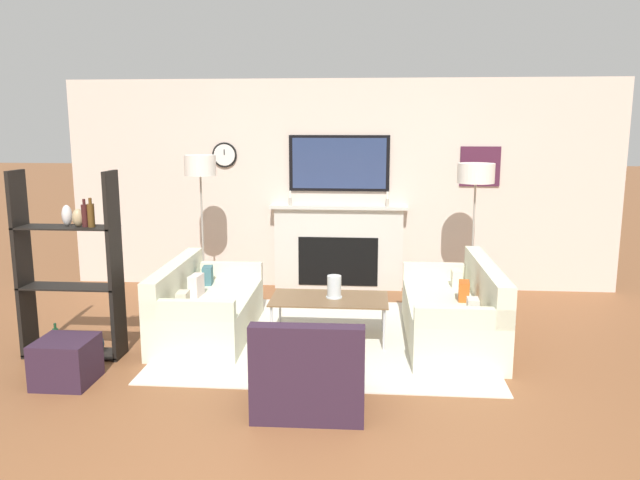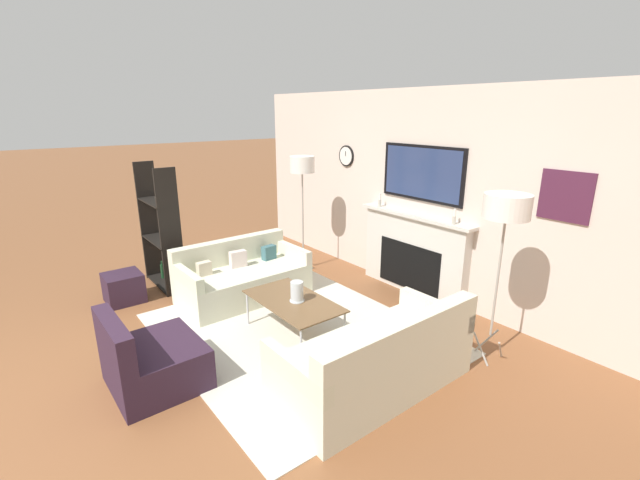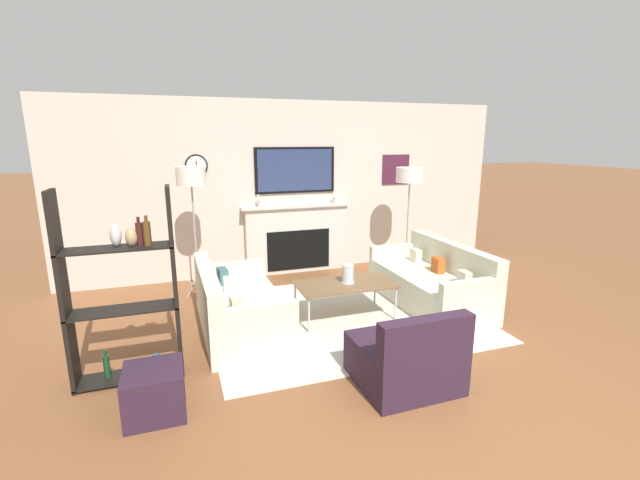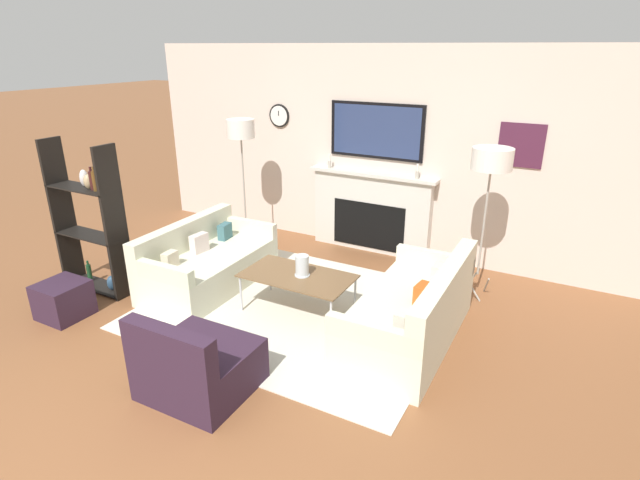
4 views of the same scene
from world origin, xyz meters
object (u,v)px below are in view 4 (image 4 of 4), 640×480
(ottoman, at_px, (63,300))
(armchair, at_px, (197,366))
(hurricane_candle, at_px, (302,267))
(coffee_table, at_px, (298,277))
(floor_lamp_left, at_px, (241,131))
(floor_lamp_right, at_px, (492,161))
(couch_left, at_px, (207,264))
(shelf_unit, at_px, (90,223))
(couch_right, at_px, (412,314))

(ottoman, bearing_deg, armchair, -7.65)
(armchair, xyz_separation_m, hurricane_candle, (0.09, 1.55, 0.28))
(armchair, distance_m, coffee_table, 1.54)
(floor_lamp_left, bearing_deg, coffee_table, -38.62)
(hurricane_candle, relative_size, floor_lamp_right, 0.13)
(armchair, height_order, coffee_table, armchair)
(coffee_table, bearing_deg, floor_lamp_left, 141.38)
(floor_lamp_left, bearing_deg, ottoman, -100.70)
(couch_left, relative_size, shelf_unit, 0.96)
(armchair, distance_m, floor_lamp_left, 3.52)
(armchair, relative_size, floor_lamp_right, 0.49)
(couch_left, relative_size, floor_lamp_right, 0.98)
(floor_lamp_left, bearing_deg, floor_lamp_right, 0.00)
(armchair, distance_m, shelf_unit, 2.52)
(coffee_table, distance_m, floor_lamp_right, 2.35)
(couch_left, bearing_deg, coffee_table, -2.07)
(hurricane_candle, bearing_deg, floor_lamp_left, 142.57)
(couch_right, bearing_deg, ottoman, -158.85)
(couch_left, distance_m, hurricane_candle, 1.35)
(couch_right, height_order, hurricane_candle, couch_right)
(couch_left, relative_size, coffee_table, 1.44)
(ottoman, bearing_deg, coffee_table, 30.63)
(armchair, relative_size, ottoman, 1.85)
(couch_right, bearing_deg, floor_lamp_right, 74.55)
(couch_right, relative_size, hurricane_candle, 8.11)
(couch_right, bearing_deg, floor_lamp_left, 156.39)
(coffee_table, bearing_deg, couch_left, 177.93)
(coffee_table, height_order, floor_lamp_right, floor_lamp_right)
(couch_right, relative_size, shelf_unit, 1.05)
(shelf_unit, bearing_deg, floor_lamp_right, 26.32)
(floor_lamp_left, bearing_deg, shelf_unit, -109.76)
(floor_lamp_right, bearing_deg, ottoman, -145.40)
(couch_right, distance_m, shelf_unit, 3.67)
(hurricane_candle, bearing_deg, armchair, -93.23)
(coffee_table, xyz_separation_m, floor_lamp_left, (-1.63, 1.30, 1.21))
(armchair, xyz_separation_m, shelf_unit, (-2.28, 0.89, 0.57))
(couch_left, distance_m, ottoman, 1.54)
(couch_right, xyz_separation_m, armchair, (-1.28, -1.58, -0.04))
(armchair, bearing_deg, floor_lamp_left, 119.29)
(armchair, xyz_separation_m, floor_lamp_right, (1.63, 2.83, 1.31))
(ottoman, bearing_deg, couch_right, 21.15)
(floor_lamp_right, xyz_separation_m, ottoman, (-3.70, -2.55, -1.36))
(floor_lamp_left, bearing_deg, armchair, -60.71)
(couch_left, height_order, couch_right, couch_right)
(armchair, bearing_deg, coffee_table, 88.43)
(couch_left, xyz_separation_m, shelf_unit, (-1.04, -0.68, 0.55))
(armchair, distance_m, ottoman, 2.09)
(armchair, distance_m, hurricane_candle, 1.58)
(ottoman, bearing_deg, floor_lamp_left, 79.30)
(couch_right, distance_m, hurricane_candle, 1.22)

